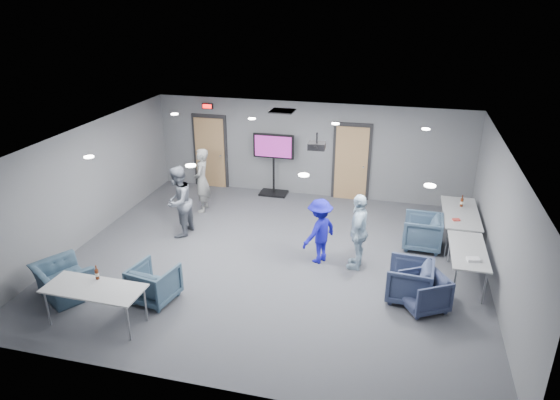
% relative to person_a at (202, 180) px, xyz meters
% --- Properties ---
extents(floor, '(9.00, 9.00, 0.00)m').
position_rel_person_a_xyz_m(floor, '(2.53, -2.13, -0.86)').
color(floor, '#3C3E44').
rests_on(floor, ground).
extents(ceiling, '(9.00, 9.00, 0.00)m').
position_rel_person_a_xyz_m(ceiling, '(2.53, -2.13, 1.84)').
color(ceiling, white).
rests_on(ceiling, wall_back).
extents(wall_back, '(9.00, 0.02, 2.70)m').
position_rel_person_a_xyz_m(wall_back, '(2.53, 1.87, 0.49)').
color(wall_back, slate).
rests_on(wall_back, floor).
extents(wall_front, '(9.00, 0.02, 2.70)m').
position_rel_person_a_xyz_m(wall_front, '(2.53, -6.13, 0.49)').
color(wall_front, slate).
rests_on(wall_front, floor).
extents(wall_left, '(0.02, 8.00, 2.70)m').
position_rel_person_a_xyz_m(wall_left, '(-1.97, -2.13, 0.49)').
color(wall_left, slate).
rests_on(wall_left, floor).
extents(wall_right, '(0.02, 8.00, 2.70)m').
position_rel_person_a_xyz_m(wall_right, '(7.03, -2.13, 0.49)').
color(wall_right, slate).
rests_on(wall_right, floor).
extents(door_left, '(1.06, 0.17, 2.24)m').
position_rel_person_a_xyz_m(door_left, '(-0.47, 1.82, 0.21)').
color(door_left, black).
rests_on(door_left, wall_back).
extents(door_right, '(1.06, 0.17, 2.24)m').
position_rel_person_a_xyz_m(door_right, '(3.73, 1.82, 0.21)').
color(door_right, black).
rests_on(door_right, wall_back).
extents(exit_sign, '(0.32, 0.08, 0.16)m').
position_rel_person_a_xyz_m(exit_sign, '(-0.47, 1.80, 1.59)').
color(exit_sign, black).
rests_on(exit_sign, wall_back).
extents(hvac_diffuser, '(0.60, 0.60, 0.03)m').
position_rel_person_a_xyz_m(hvac_diffuser, '(2.03, 0.67, 1.82)').
color(hvac_diffuser, black).
rests_on(hvac_diffuser, ceiling).
extents(downlights, '(6.18, 3.78, 0.02)m').
position_rel_person_a_xyz_m(downlights, '(2.53, -2.13, 1.82)').
color(downlights, white).
rests_on(downlights, ceiling).
extents(person_a, '(0.51, 0.69, 1.72)m').
position_rel_person_a_xyz_m(person_a, '(0.00, 0.00, 0.00)').
color(person_a, gray).
rests_on(person_a, floor).
extents(person_b, '(0.68, 0.86, 1.73)m').
position_rel_person_a_xyz_m(person_b, '(0.02, -1.51, 0.00)').
color(person_b, slate).
rests_on(person_b, floor).
extents(person_c, '(0.45, 0.99, 1.67)m').
position_rel_person_a_xyz_m(person_c, '(4.35, -2.01, -0.03)').
color(person_c, silver).
rests_on(person_c, floor).
extents(person_d, '(0.95, 1.08, 1.45)m').
position_rel_person_a_xyz_m(person_d, '(3.51, -1.97, -0.14)').
color(person_d, '#1918A1').
rests_on(person_d, floor).
extents(chair_right_a, '(0.90, 0.87, 0.78)m').
position_rel_person_a_xyz_m(chair_right_a, '(5.69, -0.76, -0.47)').
color(chair_right_a, '#3A4E64').
rests_on(chair_right_a, floor).
extents(chair_right_b, '(0.90, 0.87, 0.77)m').
position_rel_person_a_xyz_m(chair_right_b, '(5.43, -2.99, -0.48)').
color(chair_right_b, '#343D59').
rests_on(chair_right_b, floor).
extents(chair_right_c, '(1.03, 1.03, 0.69)m').
position_rel_person_a_xyz_m(chair_right_c, '(5.70, -3.26, -0.51)').
color(chair_right_c, '#333B58').
rests_on(chair_right_c, floor).
extents(chair_front_a, '(0.91, 0.93, 0.73)m').
position_rel_person_a_xyz_m(chair_front_a, '(0.74, -4.22, -0.50)').
color(chair_front_a, '#384F61').
rests_on(chair_front_a, floor).
extents(chair_front_b, '(1.35, 1.31, 0.67)m').
position_rel_person_a_xyz_m(chair_front_b, '(-1.02, -4.53, -0.53)').
color(chair_front_b, '#354A5B').
rests_on(chair_front_b, floor).
extents(table_right_a, '(0.81, 1.93, 0.73)m').
position_rel_person_a_xyz_m(table_right_a, '(6.53, -0.19, -0.17)').
color(table_right_a, '#A2A4A6').
rests_on(table_right_a, floor).
extents(table_right_b, '(0.70, 1.68, 0.73)m').
position_rel_person_a_xyz_m(table_right_b, '(6.53, -2.09, -0.18)').
color(table_right_b, '#A2A4A6').
rests_on(table_right_b, floor).
extents(table_front_left, '(1.76, 0.76, 0.73)m').
position_rel_person_a_xyz_m(table_front_left, '(0.10, -5.13, -0.18)').
color(table_front_left, '#A2A4A6').
rests_on(table_front_left, floor).
extents(bottle_front, '(0.07, 0.07, 0.27)m').
position_rel_person_a_xyz_m(bottle_front, '(0.01, -4.86, -0.03)').
color(bottle_front, '#52200E').
rests_on(bottle_front, table_front_left).
extents(bottle_right, '(0.08, 0.08, 0.29)m').
position_rel_person_a_xyz_m(bottle_right, '(6.57, 0.17, -0.03)').
color(bottle_right, '#52200E').
rests_on(bottle_right, table_right_a).
extents(snack_box, '(0.18, 0.15, 0.04)m').
position_rel_person_a_xyz_m(snack_box, '(6.40, -0.69, -0.11)').
color(snack_box, '#BA362E').
rests_on(snack_box, table_right_a).
extents(wrapper, '(0.26, 0.20, 0.05)m').
position_rel_person_a_xyz_m(wrapper, '(6.58, -2.52, -0.11)').
color(wrapper, silver).
rests_on(wrapper, table_right_b).
extents(tv_stand, '(1.17, 0.56, 1.80)m').
position_rel_person_a_xyz_m(tv_stand, '(1.54, 1.61, 0.16)').
color(tv_stand, black).
rests_on(tv_stand, floor).
extents(projector, '(0.38, 0.37, 0.36)m').
position_rel_person_a_xyz_m(projector, '(3.27, -1.25, 1.54)').
color(projector, black).
rests_on(projector, ceiling).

